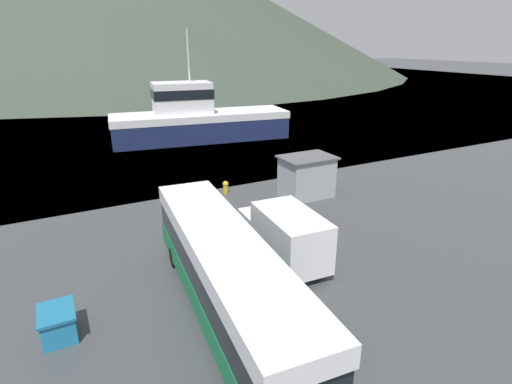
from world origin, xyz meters
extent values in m
plane|color=slate|center=(0.00, 141.09, 0.00)|extent=(240.00, 240.00, 0.00)
cube|color=#146B3D|center=(-2.32, 8.03, 0.94)|extent=(3.45, 12.57, 0.98)
cube|color=black|center=(-2.32, 8.03, 2.00)|extent=(3.39, 12.32, 1.13)
cube|color=silver|center=(-2.32, 8.03, 2.91)|extent=(3.45, 12.57, 0.70)
cube|color=black|center=(-1.80, 14.23, 1.80)|extent=(2.14, 0.24, 1.52)
cylinder|color=black|center=(-3.02, 12.44, 0.45)|extent=(0.37, 0.92, 0.90)
cylinder|color=black|center=(-0.90, 12.27, 0.45)|extent=(0.37, 0.92, 0.90)
cylinder|color=black|center=(-1.62, 3.61, 0.45)|extent=(0.37, 0.92, 0.90)
cube|color=silver|center=(1.72, 10.04, 1.47)|extent=(2.43, 4.15, 2.24)
cube|color=silver|center=(1.89, 12.91, 0.96)|extent=(2.29, 1.86, 1.23)
cube|color=black|center=(1.84, 12.07, 1.97)|extent=(1.86, 0.18, 0.78)
cylinder|color=black|center=(0.90, 12.74, 0.35)|extent=(0.26, 0.71, 0.70)
cylinder|color=black|center=(2.86, 12.62, 0.35)|extent=(0.26, 0.71, 0.70)
cylinder|color=black|center=(0.68, 9.18, 0.35)|extent=(0.26, 0.71, 0.70)
cylinder|color=black|center=(2.64, 9.06, 0.35)|extent=(0.26, 0.71, 0.70)
cube|color=#19234C|center=(6.94, 36.06, 1.43)|extent=(18.46, 7.42, 2.87)
cube|color=silver|center=(6.94, 36.06, 2.51)|extent=(18.64, 7.50, 0.72)
cube|color=silver|center=(5.16, 36.31, 4.41)|extent=(6.17, 4.25, 3.09)
cube|color=black|center=(5.16, 36.31, 4.88)|extent=(6.30, 4.36, 0.93)
cylinder|color=#B2B2B7|center=(6.02, 36.19, 8.43)|extent=(0.20, 0.20, 4.94)
cube|color=teal|center=(-7.96, 9.64, 0.49)|extent=(1.09, 1.39, 0.97)
cube|color=#1A5F86|center=(-7.96, 9.64, 1.02)|extent=(1.20, 1.53, 0.11)
cube|color=#93999E|center=(7.42, 17.15, 1.30)|extent=(3.15, 2.29, 2.60)
cube|color=#4C4C51|center=(7.42, 17.15, 2.66)|extent=(3.47, 2.52, 0.12)
cylinder|color=#B29919|center=(2.84, 20.10, 0.27)|extent=(0.35, 0.35, 0.54)
sphere|color=#B29919|center=(2.84, 20.10, 0.65)|extent=(0.41, 0.41, 0.41)
camera|label=1|loc=(-7.08, -3.56, 9.66)|focal=28.00mm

